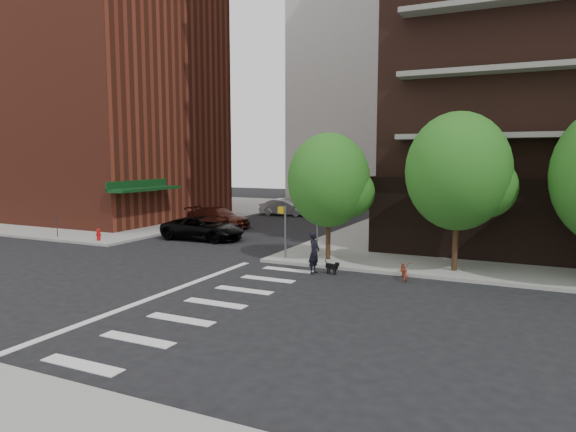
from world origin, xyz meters
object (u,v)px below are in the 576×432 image
parked_car_maroon (218,217)px  scooter (404,270)px  parked_car_silver (285,207)px  parked_car_black (203,228)px  dog_walker (314,253)px  fire_hydrant (99,234)px

parked_car_maroon → scooter: size_ratio=3.32×
parked_car_silver → parked_car_black: bearing=179.4°
dog_walker → parked_car_black: bearing=60.8°
fire_hydrant → parked_car_black: parked_car_black is taller
parked_car_black → dog_walker: 11.36m
parked_car_maroon → dog_walker: bearing=-127.1°
parked_car_black → parked_car_maroon: bearing=21.5°
parked_car_maroon → scooter: parked_car_maroon is taller
parked_car_black → parked_car_maroon: 5.66m
parked_car_silver → fire_hydrant: bearing=162.6°
parked_car_black → scooter: bearing=-112.2°
scooter → parked_car_silver: bearing=107.1°
parked_car_black → parked_car_maroon: size_ratio=1.04×
dog_walker → scooter: bearing=-80.0°
scooter → dog_walker: (-3.86, -0.64, 0.54)m
parked_car_black → parked_car_maroon: (-2.26, 5.19, 0.00)m
fire_hydrant → parked_car_maroon: parked_car_maroon is taller
parked_car_silver → parked_car_maroon: bearing=167.8°
parked_car_maroon → parked_car_silver: size_ratio=1.15×
parked_car_maroon → dog_walker: (12.11, -10.84, 0.21)m
parked_car_black → dog_walker: dog_walker is taller
parked_car_black → parked_car_maroon: parked_car_maroon is taller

